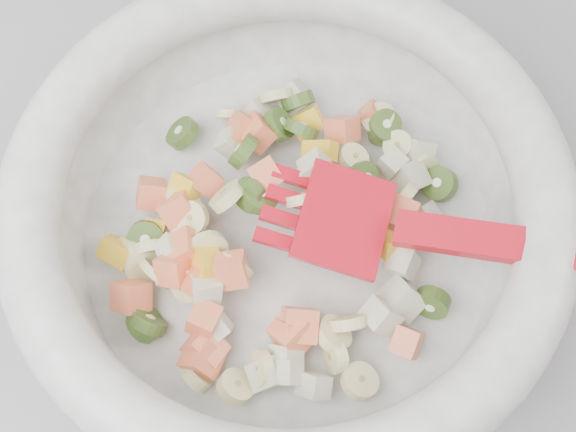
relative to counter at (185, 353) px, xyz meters
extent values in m
cube|color=gray|center=(0.00, 0.00, 0.00)|extent=(2.00, 0.60, 0.90)
cylinder|color=white|center=(0.13, -0.04, 0.46)|extent=(0.31, 0.31, 0.02)
torus|color=white|center=(0.13, -0.04, 0.53)|extent=(0.38, 0.38, 0.04)
cylinder|color=beige|center=(0.24, -0.01, 0.48)|extent=(0.03, 0.02, 0.03)
cylinder|color=beige|center=(0.16, -0.12, 0.49)|extent=(0.03, 0.02, 0.03)
cylinder|color=beige|center=(0.09, -0.02, 0.51)|extent=(0.04, 0.03, 0.03)
cylinder|color=beige|center=(0.06, -0.05, 0.49)|extent=(0.04, 0.04, 0.02)
cylinder|color=beige|center=(0.22, 0.01, 0.49)|extent=(0.03, 0.03, 0.02)
cylinder|color=beige|center=(0.06, -0.07, 0.49)|extent=(0.03, 0.03, 0.02)
cylinder|color=beige|center=(0.03, -0.04, 0.48)|extent=(0.03, 0.01, 0.03)
cylinder|color=beige|center=(0.22, 0.04, 0.49)|extent=(0.04, 0.04, 0.02)
cylinder|color=beige|center=(0.10, -0.14, 0.49)|extent=(0.02, 0.03, 0.03)
cylinder|color=beige|center=(0.06, -0.13, 0.47)|extent=(0.03, 0.03, 0.03)
cylinder|color=beige|center=(0.08, -0.15, 0.48)|extent=(0.03, 0.03, 0.03)
cylinder|color=beige|center=(0.10, 0.06, 0.48)|extent=(0.03, 0.02, 0.03)
cylinder|color=beige|center=(0.02, -0.04, 0.48)|extent=(0.02, 0.03, 0.03)
cylinder|color=beige|center=(0.07, -0.03, 0.50)|extent=(0.03, 0.03, 0.02)
cylinder|color=beige|center=(0.09, -0.07, 0.50)|extent=(0.03, 0.02, 0.03)
cylinder|color=beige|center=(0.08, -0.05, 0.50)|extent=(0.03, 0.02, 0.03)
cylinder|color=beige|center=(0.19, 0.00, 0.49)|extent=(0.02, 0.02, 0.02)
cylinder|color=beige|center=(0.04, -0.06, 0.48)|extent=(0.03, 0.03, 0.04)
cylinder|color=beige|center=(0.03, -0.05, 0.48)|extent=(0.03, 0.02, 0.03)
cylinder|color=beige|center=(0.14, 0.07, 0.49)|extent=(0.03, 0.02, 0.03)
cylinder|color=beige|center=(0.15, -0.14, 0.48)|extent=(0.02, 0.02, 0.03)
cylinder|color=beige|center=(0.22, -0.03, 0.49)|extent=(0.03, 0.03, 0.03)
cylinder|color=beige|center=(0.06, -0.01, 0.49)|extent=(0.04, 0.04, 0.02)
cylinder|color=beige|center=(0.16, -0.16, 0.48)|extent=(0.03, 0.03, 0.02)
cylinder|color=beige|center=(0.15, -0.03, 0.51)|extent=(0.04, 0.02, 0.04)
cylinder|color=beige|center=(0.15, -0.12, 0.49)|extent=(0.03, 0.03, 0.02)
cube|color=#E56548|center=(0.08, 0.00, 0.50)|extent=(0.03, 0.03, 0.03)
cube|color=#E56548|center=(0.07, -0.08, 0.49)|extent=(0.03, 0.03, 0.03)
cube|color=#E56548|center=(0.13, -0.11, 0.49)|extent=(0.03, 0.03, 0.03)
cube|color=#E56548|center=(0.12, -0.12, 0.49)|extent=(0.03, 0.04, 0.03)
cube|color=#E56548|center=(0.02, -0.08, 0.48)|extent=(0.03, 0.03, 0.03)
cube|color=#E56548|center=(0.12, -0.01, 0.51)|extent=(0.03, 0.03, 0.03)
cube|color=#E56548|center=(0.17, -0.06, 0.50)|extent=(0.03, 0.03, 0.03)
cube|color=#E56548|center=(0.07, -0.12, 0.48)|extent=(0.04, 0.03, 0.03)
cube|color=#E56548|center=(0.09, -0.07, 0.50)|extent=(0.02, 0.03, 0.03)
cube|color=#E56548|center=(0.21, 0.04, 0.48)|extent=(0.03, 0.03, 0.03)
cube|color=#E56548|center=(0.12, 0.03, 0.49)|extent=(0.03, 0.03, 0.03)
cube|color=#E56548|center=(0.06, -0.05, 0.49)|extent=(0.03, 0.03, 0.03)
cube|color=#E56548|center=(0.11, 0.04, 0.49)|extent=(0.03, 0.03, 0.03)
cube|color=#E56548|center=(0.12, -0.12, 0.49)|extent=(0.02, 0.03, 0.03)
cube|color=#E56548|center=(0.06, -0.02, 0.49)|extent=(0.03, 0.03, 0.04)
cube|color=#E56548|center=(0.04, 0.00, 0.49)|extent=(0.03, 0.03, 0.03)
cube|color=#E56548|center=(0.06, -0.13, 0.48)|extent=(0.03, 0.03, 0.03)
cube|color=#E56548|center=(0.05, -0.06, 0.49)|extent=(0.03, 0.03, 0.03)
cube|color=#E56548|center=(0.07, -0.10, 0.49)|extent=(0.03, 0.03, 0.02)
cube|color=#E56548|center=(0.18, 0.03, 0.49)|extent=(0.03, 0.03, 0.03)
cube|color=#E56548|center=(0.21, -0.05, 0.49)|extent=(0.04, 0.03, 0.03)
cube|color=#E56548|center=(0.20, -0.13, 0.48)|extent=(0.03, 0.03, 0.03)
cylinder|color=#669D34|center=(0.03, -0.09, 0.48)|extent=(0.03, 0.03, 0.03)
cylinder|color=#669D34|center=(0.19, -0.02, 0.49)|extent=(0.03, 0.04, 0.03)
cylinder|color=#669D34|center=(0.03, -0.09, 0.48)|extent=(0.04, 0.03, 0.04)
cylinder|color=#669D34|center=(0.14, 0.04, 0.49)|extent=(0.03, 0.03, 0.03)
cylinder|color=#669D34|center=(0.07, 0.05, 0.48)|extent=(0.04, 0.04, 0.03)
cylinder|color=#669D34|center=(0.11, 0.02, 0.50)|extent=(0.03, 0.04, 0.04)
cylinder|color=#669D34|center=(0.22, -0.11, 0.48)|extent=(0.03, 0.03, 0.03)
cylinder|color=#669D34|center=(0.16, 0.06, 0.48)|extent=(0.04, 0.02, 0.04)
cylinder|color=#669D34|center=(0.25, -0.02, 0.48)|extent=(0.03, 0.03, 0.02)
cylinder|color=#669D34|center=(0.03, -0.03, 0.48)|extent=(0.04, 0.04, 0.03)
cylinder|color=#669D34|center=(0.12, -0.03, 0.51)|extent=(0.03, 0.03, 0.02)
cylinder|color=#669D34|center=(0.22, 0.03, 0.49)|extent=(0.03, 0.03, 0.02)
cylinder|color=#669D34|center=(0.15, 0.03, 0.49)|extent=(0.04, 0.03, 0.03)
cylinder|color=#669D34|center=(0.22, 0.03, 0.48)|extent=(0.03, 0.03, 0.02)
cylinder|color=#669D34|center=(0.11, -0.02, 0.51)|extent=(0.03, 0.03, 0.04)
cube|color=beige|center=(0.24, 0.00, 0.48)|extent=(0.03, 0.03, 0.03)
cube|color=beige|center=(0.13, 0.06, 0.48)|extent=(0.03, 0.03, 0.03)
cube|color=beige|center=(0.19, -0.12, 0.49)|extent=(0.03, 0.03, 0.03)
cube|color=beige|center=(0.23, -0.02, 0.48)|extent=(0.03, 0.03, 0.03)
cube|color=beige|center=(0.12, -0.14, 0.49)|extent=(0.03, 0.02, 0.03)
cube|color=beige|center=(0.21, -0.08, 0.49)|extent=(0.03, 0.03, 0.03)
cube|color=beige|center=(0.16, -0.01, 0.51)|extent=(0.03, 0.02, 0.03)
cube|color=beige|center=(0.07, -0.08, 0.50)|extent=(0.02, 0.02, 0.03)
cube|color=beige|center=(0.20, -0.11, 0.48)|extent=(0.03, 0.03, 0.04)
cube|color=beige|center=(0.10, 0.03, 0.49)|extent=(0.03, 0.02, 0.02)
cube|color=beige|center=(0.05, -0.05, 0.49)|extent=(0.02, 0.02, 0.02)
cube|color=beige|center=(0.16, 0.07, 0.48)|extent=(0.03, 0.03, 0.03)
cube|color=beige|center=(0.22, 0.00, 0.49)|extent=(0.03, 0.02, 0.02)
cube|color=beige|center=(0.23, -0.05, 0.48)|extent=(0.03, 0.03, 0.03)
cube|color=beige|center=(0.07, -0.10, 0.48)|extent=(0.03, 0.03, 0.03)
cube|color=beige|center=(0.10, -0.14, 0.48)|extent=(0.03, 0.02, 0.03)
cube|color=beige|center=(0.13, -0.15, 0.48)|extent=(0.03, 0.02, 0.03)
cube|color=beige|center=(0.12, -0.13, 0.49)|extent=(0.03, 0.02, 0.03)
cube|color=gold|center=(0.16, 0.04, 0.49)|extent=(0.03, 0.02, 0.03)
cube|color=gold|center=(0.07, -0.07, 0.50)|extent=(0.03, 0.03, 0.03)
cube|color=gold|center=(0.16, 0.01, 0.50)|extent=(0.03, 0.02, 0.03)
cube|color=gold|center=(0.20, -0.07, 0.49)|extent=(0.03, 0.03, 0.03)
cube|color=gold|center=(0.01, -0.04, 0.48)|extent=(0.03, 0.03, 0.02)
cube|color=gold|center=(0.04, -0.03, 0.48)|extent=(0.02, 0.03, 0.02)
cube|color=gold|center=(0.06, -0.01, 0.50)|extent=(0.03, 0.03, 0.02)
cube|color=red|center=(0.17, -0.05, 0.52)|extent=(0.08, 0.09, 0.02)
cube|color=red|center=(0.14, -0.02, 0.51)|extent=(0.03, 0.02, 0.01)
cube|color=red|center=(0.13, -0.03, 0.51)|extent=(0.03, 0.02, 0.01)
cube|color=red|center=(0.13, -0.05, 0.51)|extent=(0.03, 0.02, 0.01)
cube|color=red|center=(0.12, -0.06, 0.51)|extent=(0.03, 0.02, 0.01)
cube|color=red|center=(0.30, -0.11, 0.54)|extent=(0.20, 0.10, 0.05)
camera|label=1|loc=(0.10, -0.24, 0.96)|focal=45.00mm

